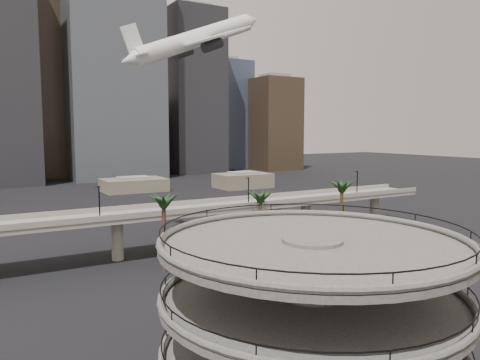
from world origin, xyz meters
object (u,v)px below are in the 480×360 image
airborne_jet (195,40)px  car_b (346,293)px  car_a (260,334)px  car_c (450,265)px  overpass (173,216)px  parking_ramp (311,325)px

airborne_jet → car_b: bearing=-96.3°
car_a → car_c: (43.05, 6.48, 0.07)m
car_b → car_a: bearing=85.4°
airborne_jet → car_a: (-17.07, -53.59, -43.30)m
airborne_jet → car_b: size_ratio=8.01×
car_c → car_a: bearing=96.6°
airborne_jet → car_c: (25.98, -47.11, -43.23)m
overpass → car_a: 42.48m
car_a → car_b: car_b is taller
airborne_jet → overpass: bearing=-139.2°
parking_ramp → airborne_jet: 82.40m
car_a → car_c: 43.54m
overpass → airborne_jet: airborne_jet is taller
car_b → car_c: car_c is taller
parking_ramp → overpass: 60.46m
parking_ramp → car_c: size_ratio=4.19×
overpass → car_b: overpass is taller
overpass → car_b: (11.64, -36.39, -6.58)m
overpass → car_b: size_ratio=28.26×
car_b → parking_ramp: bearing=111.9°
overpass → car_a: bearing=-98.5°
overpass → car_c: 51.27m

